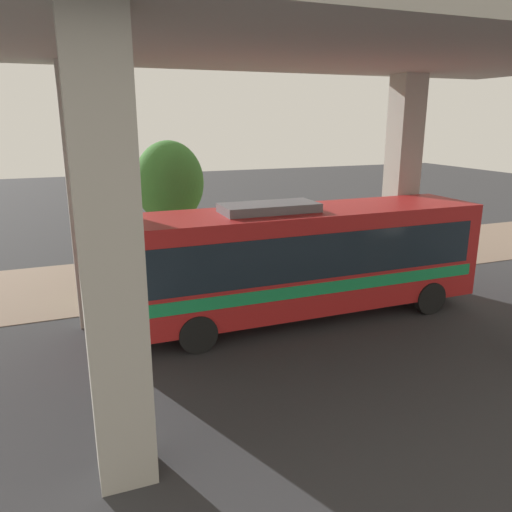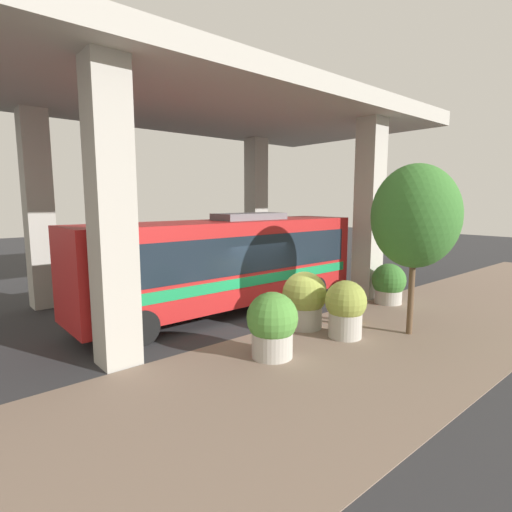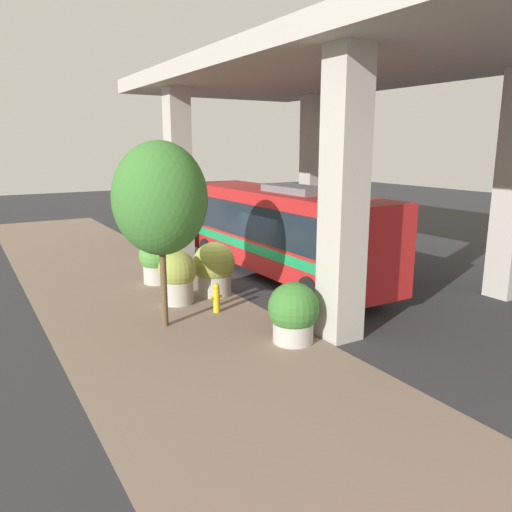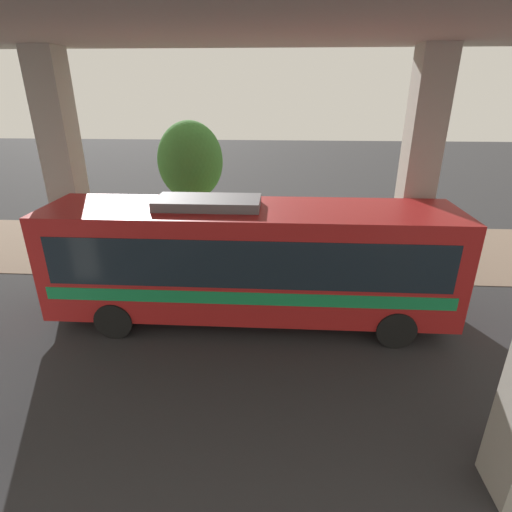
{
  "view_description": "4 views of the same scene",
  "coord_description": "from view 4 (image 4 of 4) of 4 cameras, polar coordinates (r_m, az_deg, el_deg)",
  "views": [
    {
      "loc": [
        14.92,
        -5.82,
        5.75
      ],
      "look_at": [
        -0.62,
        0.24,
        1.14
      ],
      "focal_mm": 35.0,
      "sensor_mm": 36.0,
      "label": 1
    },
    {
      "loc": [
        -8.79,
        8.8,
        3.98
      ],
      "look_at": [
        0.56,
        0.74,
        2.25
      ],
      "focal_mm": 28.0,
      "sensor_mm": 36.0,
      "label": 2
    },
    {
      "loc": [
        -7.62,
        -14.61,
        4.91
      ],
      "look_at": [
        0.51,
        -1.06,
        1.35
      ],
      "focal_mm": 35.0,
      "sensor_mm": 36.0,
      "label": 3
    },
    {
      "loc": [
        12.29,
        1.26,
        6.1
      ],
      "look_at": [
        0.08,
        0.54,
        0.94
      ],
      "focal_mm": 28.0,
      "sensor_mm": 36.0,
      "label": 4
    }
  ],
  "objects": [
    {
      "name": "bus",
      "position": [
        10.75,
        -0.9,
        -0.11
      ],
      "size": [
        2.55,
        10.73,
        3.51
      ],
      "color": "#B21E1E",
      "rests_on": "ground"
    },
    {
      "name": "overpass",
      "position": [
        8.42,
        -5.9,
        27.33
      ],
      "size": [
        9.4,
        18.51,
        7.78
      ],
      "color": "#ADA89E",
      "rests_on": "ground"
    },
    {
      "name": "sidewalk_strip",
      "position": [
        16.51,
        -1.23,
        1.22
      ],
      "size": [
        6.0,
        40.0,
        0.02
      ],
      "color": "#7A6656",
      "rests_on": "ground"
    },
    {
      "name": "planter_back",
      "position": [
        14.96,
        6.54,
        2.24
      ],
      "size": [
        1.31,
        1.31,
        1.7
      ],
      "color": "#ADA89E",
      "rests_on": "ground"
    },
    {
      "name": "ground_plane",
      "position": [
        13.78,
        -2.22,
        -3.42
      ],
      "size": [
        80.0,
        80.0,
        0.0
      ],
      "primitive_type": "plane",
      "color": "#2D2D30",
      "rests_on": "ground"
    },
    {
      "name": "fire_hydrant",
      "position": [
        15.11,
        -8.96,
        0.65
      ],
      "size": [
        0.4,
        0.19,
        0.9
      ],
      "color": "gold",
      "rests_on": "ground"
    },
    {
      "name": "planter_front",
      "position": [
        15.31,
        -3.36,
        2.93
      ],
      "size": [
        1.2,
        1.2,
        1.69
      ],
      "color": "#ADA89E",
      "rests_on": "ground"
    },
    {
      "name": "planter_middle",
      "position": [
        13.99,
        -3.05,
        1.05
      ],
      "size": [
        1.38,
        1.38,
        1.78
      ],
      "color": "#ADA89E",
      "rests_on": "ground"
    },
    {
      "name": "planter_extra",
      "position": [
        15.36,
        -20.63,
        1.07
      ],
      "size": [
        1.29,
        1.29,
        1.56
      ],
      "color": "#ADA89E",
      "rests_on": "ground"
    },
    {
      "name": "street_tree_near",
      "position": [
        15.96,
        -9.35,
        13.25
      ],
      "size": [
        2.49,
        2.49,
        5.02
      ],
      "color": "brown",
      "rests_on": "ground"
    }
  ]
}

